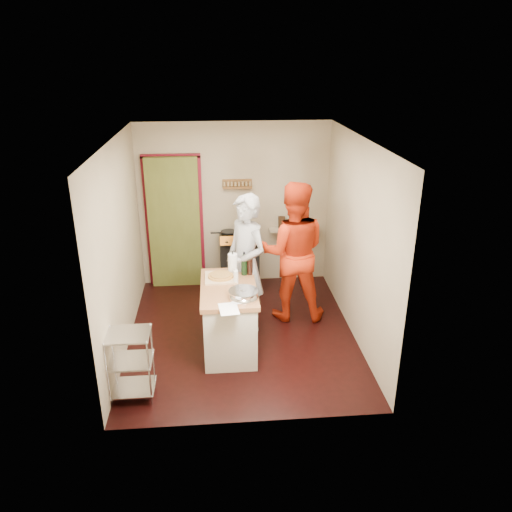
# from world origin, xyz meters

# --- Properties ---
(floor) EXTENTS (3.50, 3.50, 0.00)m
(floor) POSITION_xyz_m (0.00, 0.00, 0.00)
(floor) COLOR black
(floor) RESTS_ON ground
(back_wall) EXTENTS (3.00, 0.44, 2.60)m
(back_wall) POSITION_xyz_m (-0.64, 1.78, 1.13)
(back_wall) COLOR tan
(back_wall) RESTS_ON ground
(left_wall) EXTENTS (0.04, 3.50, 2.60)m
(left_wall) POSITION_xyz_m (-1.50, 0.00, 1.30)
(left_wall) COLOR tan
(left_wall) RESTS_ON ground
(right_wall) EXTENTS (0.04, 3.50, 2.60)m
(right_wall) POSITION_xyz_m (1.50, 0.00, 1.30)
(right_wall) COLOR tan
(right_wall) RESTS_ON ground
(ceiling) EXTENTS (3.00, 3.50, 0.02)m
(ceiling) POSITION_xyz_m (0.00, 0.00, 2.61)
(ceiling) COLOR white
(ceiling) RESTS_ON back_wall
(stove) EXTENTS (0.60, 0.63, 1.00)m
(stove) POSITION_xyz_m (0.05, 1.42, 0.45)
(stove) COLOR black
(stove) RESTS_ON ground
(wire_shelving) EXTENTS (0.48, 0.40, 0.80)m
(wire_shelving) POSITION_xyz_m (-1.28, -1.20, 0.44)
(wire_shelving) COLOR silver
(wire_shelving) RESTS_ON ground
(island) EXTENTS (0.68, 1.32, 1.18)m
(island) POSITION_xyz_m (-0.17, -0.33, 0.46)
(island) COLOR #BAB49E
(island) RESTS_ON ground
(person_stripe) EXTENTS (0.77, 0.82, 1.89)m
(person_stripe) POSITION_xyz_m (0.08, 0.19, 0.95)
(person_stripe) COLOR #AAAAAF
(person_stripe) RESTS_ON ground
(person_red) EXTENTS (1.04, 0.85, 1.98)m
(person_red) POSITION_xyz_m (0.74, 0.46, 0.99)
(person_red) COLOR #B8270C
(person_red) RESTS_ON ground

